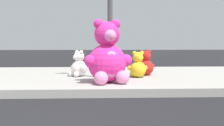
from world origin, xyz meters
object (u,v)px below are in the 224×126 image
plush_pink_large (108,57)px  plush_yellow (138,67)px  plush_white (78,66)px  plush_red (146,65)px

plush_pink_large → plush_yellow: plush_pink_large is taller
plush_yellow → plush_white: (-1.33, 0.26, 0.00)m
plush_pink_large → plush_red: bearing=53.5°
plush_pink_large → plush_red: size_ratio=2.06×
plush_pink_large → plush_white: size_ratio=2.06×
plush_pink_large → plush_white: 1.29m
plush_white → plush_red: 1.58m
plush_pink_large → plush_yellow: (0.70, 0.84, -0.26)m
plush_white → plush_red: size_ratio=1.00×
plush_yellow → plush_white: 1.36m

